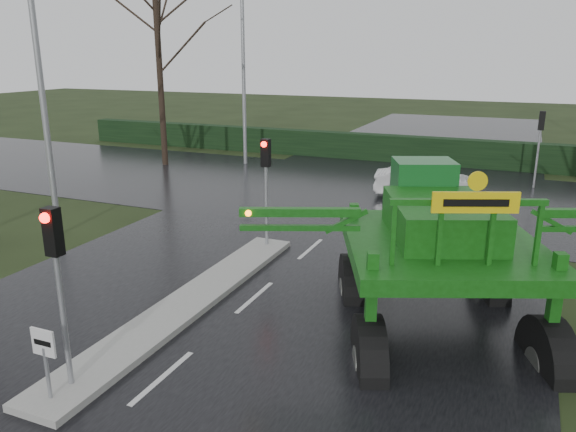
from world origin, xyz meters
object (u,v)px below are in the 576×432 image
at_px(keep_left_sign, 45,353).
at_px(traffic_signal_mid, 266,169).
at_px(street_light_left_near, 45,54).
at_px(traffic_signal_near, 56,260).
at_px(crop_sprayer, 372,249).
at_px(street_light_left_far, 248,53).
at_px(white_sedan, 425,198).
at_px(traffic_signal_far, 540,132).

xyz_separation_m(keep_left_sign, traffic_signal_mid, (0.00, 8.99, 1.53)).
xyz_separation_m(traffic_signal_mid, street_light_left_near, (-6.89, -1.49, 3.40)).
bearing_deg(traffic_signal_near, crop_sprayer, 35.12).
relative_size(traffic_signal_mid, crop_sprayer, 0.42).
xyz_separation_m(street_light_left_near, street_light_left_far, (0.00, 14.00, 0.00)).
xyz_separation_m(traffic_signal_near, white_sedan, (3.48, 17.14, -2.59)).
bearing_deg(street_light_left_far, keep_left_sign, -72.22).
distance_m(street_light_left_near, crop_sprayer, 12.71).
bearing_deg(traffic_signal_near, traffic_signal_far, 69.64).
bearing_deg(traffic_signal_far, street_light_left_near, 43.63).
bearing_deg(crop_sprayer, white_sedan, 72.74).
relative_size(traffic_signal_mid, street_light_left_far, 0.35).
distance_m(traffic_signal_mid, street_light_left_near, 7.83).
height_order(traffic_signal_mid, street_light_left_far, street_light_left_far).
distance_m(traffic_signal_mid, traffic_signal_far, 14.75).
height_order(traffic_signal_near, street_light_left_far, street_light_left_far).
height_order(traffic_signal_near, crop_sprayer, crop_sprayer).
xyz_separation_m(keep_left_sign, traffic_signal_near, (0.00, 0.49, 1.53)).
distance_m(traffic_signal_near, crop_sprayer, 5.76).
relative_size(street_light_left_near, white_sedan, 2.31).
distance_m(traffic_signal_mid, white_sedan, 9.67).
height_order(street_light_left_near, crop_sprayer, street_light_left_near).
relative_size(keep_left_sign, traffic_signal_far, 0.38).
xyz_separation_m(traffic_signal_near, traffic_signal_mid, (0.00, 8.50, 0.00)).
bearing_deg(traffic_signal_far, white_sedan, 41.86).
xyz_separation_m(street_light_left_near, white_sedan, (10.37, 10.13, -5.99)).
relative_size(keep_left_sign, white_sedan, 0.31).
bearing_deg(street_light_left_far, traffic_signal_mid, -61.14).
bearing_deg(crop_sprayer, street_light_left_near, 139.97).
xyz_separation_m(keep_left_sign, street_light_left_far, (-6.89, 21.50, 4.93)).
distance_m(traffic_signal_far, street_light_left_far, 15.08).
relative_size(keep_left_sign, crop_sprayer, 0.16).
bearing_deg(street_light_left_far, traffic_signal_near, -71.83).
bearing_deg(white_sedan, traffic_signal_mid, 148.70).
height_order(street_light_left_near, street_light_left_far, same).
bearing_deg(white_sedan, street_light_left_far, 60.18).
relative_size(keep_left_sign, street_light_left_far, 0.14).
relative_size(traffic_signal_mid, white_sedan, 0.82).
bearing_deg(keep_left_sign, traffic_signal_mid, 90.00).
bearing_deg(street_light_left_near, street_light_left_far, 90.00).
xyz_separation_m(traffic_signal_far, street_light_left_near, (-14.69, -14.01, 3.40)).
bearing_deg(street_light_left_near, traffic_signal_near, -45.47).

